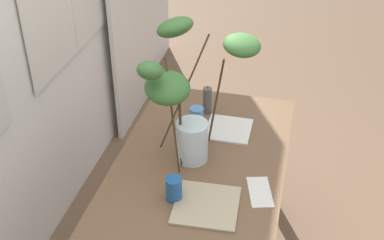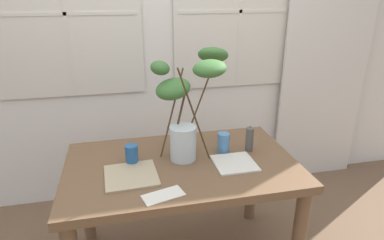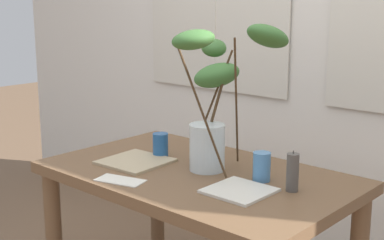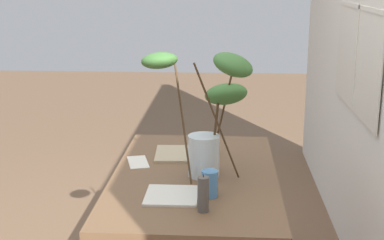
{
  "view_description": "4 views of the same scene",
  "coord_description": "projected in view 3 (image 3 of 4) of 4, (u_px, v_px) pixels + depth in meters",
  "views": [
    {
      "loc": [
        -1.86,
        -0.4,
        2.26
      ],
      "look_at": [
        0.01,
        0.04,
        0.96
      ],
      "focal_mm": 47.91,
      "sensor_mm": 36.0,
      "label": 1
    },
    {
      "loc": [
        -0.31,
        -1.64,
        1.66
      ],
      "look_at": [
        0.06,
        0.01,
        0.99
      ],
      "focal_mm": 30.86,
      "sensor_mm": 36.0,
      "label": 2
    },
    {
      "loc": [
        1.47,
        -1.68,
        1.46
      ],
      "look_at": [
        -0.02,
        -0.01,
        0.96
      ],
      "focal_mm": 51.15,
      "sensor_mm": 36.0,
      "label": 3
    },
    {
      "loc": [
        2.52,
        0.14,
        1.68
      ],
      "look_at": [
        0.09,
        -0.01,
        1.03
      ],
      "focal_mm": 51.5,
      "sensor_mm": 36.0,
      "label": 4
    }
  ],
  "objects": [
    {
      "name": "pillar_candle",
      "position": [
        293.0,
        172.0,
        2.08
      ],
      "size": [
        0.05,
        0.05,
        0.16
      ],
      "color": "#514C47",
      "rests_on": "dining_table"
    },
    {
      "name": "back_wall_with_windows",
      "position": [
        317.0,
        16.0,
        2.89
      ],
      "size": [
        5.24,
        0.14,
        2.72
      ],
      "color": "silver",
      "rests_on": "ground"
    },
    {
      "name": "napkin_folded",
      "position": [
        120.0,
        180.0,
        2.21
      ],
      "size": [
        0.22,
        0.15,
        0.0
      ],
      "primitive_type": "cube",
      "rotation": [
        0.0,
        0.0,
        0.27
      ],
      "color": "silver",
      "rests_on": "dining_table"
    },
    {
      "name": "drinking_glass_blue_left",
      "position": [
        160.0,
        145.0,
        2.54
      ],
      "size": [
        0.07,
        0.07,
        0.11
      ],
      "primitive_type": "cylinder",
      "color": "#235693",
      "rests_on": "dining_table"
    },
    {
      "name": "vase_with_branches",
      "position": [
        218.0,
        93.0,
        2.29
      ],
      "size": [
        0.51,
        0.56,
        0.66
      ],
      "color": "silver",
      "rests_on": "dining_table"
    },
    {
      "name": "plate_square_right",
      "position": [
        239.0,
        191.0,
        2.08
      ],
      "size": [
        0.23,
        0.23,
        0.01
      ],
      "primitive_type": "cube",
      "rotation": [
        0.0,
        0.0,
        0.0
      ],
      "color": "silver",
      "rests_on": "dining_table"
    },
    {
      "name": "dining_table",
      "position": [
        197.0,
        196.0,
        2.36
      ],
      "size": [
        1.31,
        0.8,
        0.73
      ],
      "color": "brown",
      "rests_on": "ground"
    },
    {
      "name": "drinking_glass_blue_right",
      "position": [
        262.0,
        167.0,
        2.2
      ],
      "size": [
        0.07,
        0.07,
        0.12
      ],
      "primitive_type": "cylinder",
      "color": "#4C84BC",
      "rests_on": "dining_table"
    },
    {
      "name": "plate_square_left",
      "position": [
        135.0,
        161.0,
        2.46
      ],
      "size": [
        0.29,
        0.29,
        0.01
      ],
      "primitive_type": "cube",
      "rotation": [
        0.0,
        0.0,
        0.05
      ],
      "color": "tan",
      "rests_on": "dining_table"
    }
  ]
}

